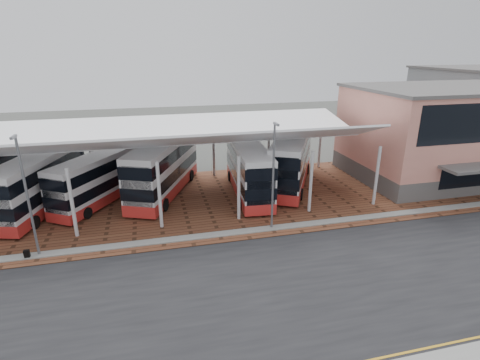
{
  "coord_description": "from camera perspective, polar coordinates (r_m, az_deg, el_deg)",
  "views": [
    {
      "loc": [
        -6.39,
        -17.66,
        12.89
      ],
      "look_at": [
        0.18,
        8.84,
        3.17
      ],
      "focal_mm": 28.0,
      "sensor_mm": 36.0,
      "label": 1
    }
  ],
  "objects": [
    {
      "name": "bus_5",
      "position": [
        36.61,
        7.86,
        2.94
      ],
      "size": [
        8.07,
        11.87,
        4.94
      ],
      "rotation": [
        0.0,
        0.0,
        -0.49
      ],
      "color": "silver",
      "rests_on": "forecourt"
    },
    {
      "name": "bus_3",
      "position": [
        34.7,
        -11.54,
        1.78
      ],
      "size": [
        7.23,
        12.07,
        4.92
      ],
      "rotation": [
        0.0,
        0.0,
        -0.4
      ],
      "color": "silver",
      "rests_on": "forecourt"
    },
    {
      "name": "terminal",
      "position": [
        43.92,
        28.64,
        6.41
      ],
      "size": [
        18.4,
        14.4,
        9.25
      ],
      "color": "#53504E",
      "rests_on": "ground"
    },
    {
      "name": "suitcase",
      "position": [
        28.05,
        -29.72,
        -9.78
      ],
      "size": [
        0.33,
        0.24,
        0.57
      ],
      "primitive_type": "cube",
      "color": "black",
      "rests_on": "forecourt"
    },
    {
      "name": "forecourt",
      "position": [
        34.29,
        1.27,
        -2.43
      ],
      "size": [
        72.0,
        16.0,
        0.06
      ],
      "primitive_type": "cube",
      "color": "brown",
      "rests_on": "ground"
    },
    {
      "name": "road",
      "position": [
        22.01,
        5.95,
        -16.34
      ],
      "size": [
        120.0,
        14.0,
        0.02
      ],
      "primitive_type": "cube",
      "color": "black",
      "rests_on": "ground"
    },
    {
      "name": "canopy",
      "position": [
        32.39,
        -12.98,
        6.45
      ],
      "size": [
        37.0,
        11.63,
        7.07
      ],
      "color": "silver",
      "rests_on": "ground"
    },
    {
      "name": "bus_1",
      "position": [
        34.8,
        -28.15,
        -0.43
      ],
      "size": [
        5.71,
        11.47,
        4.62
      ],
      "rotation": [
        0.0,
        0.0,
        -0.29
      ],
      "color": "silver",
      "rests_on": "forecourt"
    },
    {
      "name": "lamp_west",
      "position": [
        26.53,
        -29.73,
        -1.85
      ],
      "size": [
        0.16,
        0.9,
        8.07
      ],
      "color": "slate",
      "rests_on": "ground"
    },
    {
      "name": "ground",
      "position": [
        22.78,
        5.08,
        -14.95
      ],
      "size": [
        140.0,
        140.0,
        0.0
      ],
      "primitive_type": "plane",
      "color": "#444541"
    },
    {
      "name": "bus_4",
      "position": [
        34.16,
        1.3,
        1.62
      ],
      "size": [
        3.52,
        11.35,
        4.6
      ],
      "rotation": [
        0.0,
        0.0,
        -0.09
      ],
      "color": "silver",
      "rests_on": "forecourt"
    },
    {
      "name": "lamp_east",
      "position": [
        26.76,
        5.1,
        0.93
      ],
      "size": [
        0.16,
        0.9,
        8.07
      ],
      "color": "slate",
      "rests_on": "ground"
    },
    {
      "name": "north_kerb",
      "position": [
        27.83,
        0.95,
        -7.83
      ],
      "size": [
        120.0,
        0.8,
        0.14
      ],
      "primitive_type": "cube",
      "color": "gray",
      "rests_on": "ground"
    },
    {
      "name": "bus_2",
      "position": [
        34.42,
        -20.64,
        0.12
      ],
      "size": [
        7.48,
        9.88,
        4.21
      ],
      "rotation": [
        0.0,
        0.0,
        -0.57
      ],
      "color": "silver",
      "rests_on": "forecourt"
    }
  ]
}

